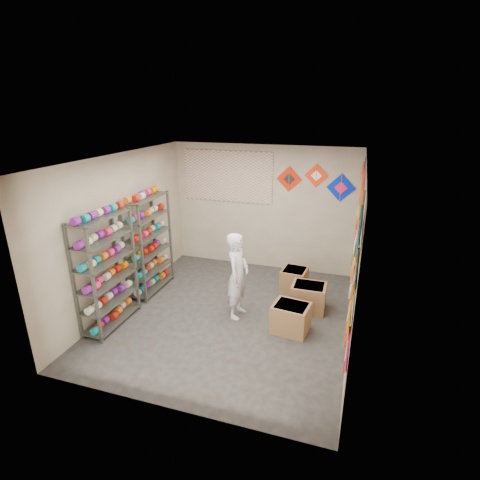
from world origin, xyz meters
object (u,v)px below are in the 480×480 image
(shelf_rack_back, at_px, (149,244))
(carton_a, at_px, (291,318))
(shelf_rack_front, at_px, (106,272))
(carton_b, at_px, (308,297))
(carton_c, at_px, (294,280))
(shopkeeper, at_px, (238,276))

(shelf_rack_back, bearing_deg, carton_a, -12.03)
(shelf_rack_front, relative_size, carton_a, 3.36)
(shelf_rack_front, bearing_deg, shelf_rack_back, 90.00)
(shelf_rack_front, relative_size, carton_b, 3.22)
(carton_b, bearing_deg, carton_c, 118.41)
(shelf_rack_front, height_order, carton_a, shelf_rack_front)
(carton_b, xyz_separation_m, carton_c, (-0.37, 0.67, -0.02))
(carton_a, relative_size, carton_c, 1.11)
(carton_b, relative_size, carton_c, 1.16)
(shopkeeper, distance_m, carton_b, 1.37)
(shelf_rack_front, relative_size, carton_c, 3.74)
(shopkeeper, distance_m, carton_a, 1.12)
(shopkeeper, bearing_deg, carton_a, -99.70)
(shelf_rack_back, bearing_deg, shelf_rack_front, -90.00)
(carton_c, bearing_deg, carton_b, -55.80)
(carton_b, height_order, carton_c, carton_b)
(carton_a, bearing_deg, shelf_rack_front, -158.94)
(carton_c, bearing_deg, shelf_rack_back, -157.76)
(carton_b, bearing_deg, carton_a, -103.46)
(shelf_rack_back, relative_size, carton_a, 3.36)
(carton_b, bearing_deg, shelf_rack_back, -177.68)
(carton_a, xyz_separation_m, carton_b, (0.18, 0.77, 0.01))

